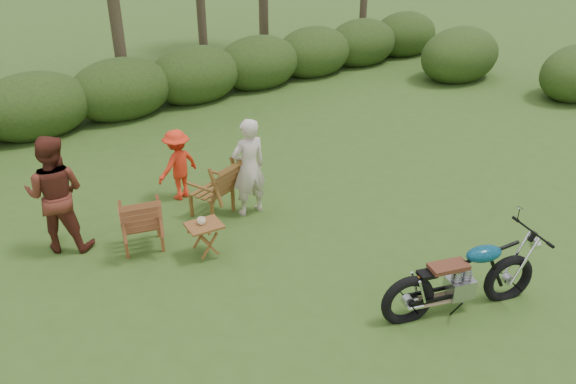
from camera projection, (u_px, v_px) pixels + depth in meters
ground at (405, 299)px, 7.36m from camera, size 80.00×80.00×0.00m
motorcycle at (456, 308)px, 7.20m from camera, size 2.18×1.43×1.17m
lawn_chair_right at (213, 213)px, 9.38m from camera, size 0.85×0.85×0.98m
lawn_chair_left at (144, 247)px, 8.47m from camera, size 0.83×0.83×0.95m
side_table at (205, 240)px, 8.15m from camera, size 0.57×0.50×0.53m
cup at (201, 221)px, 8.01m from camera, size 0.13×0.13×0.10m
adult_a at (250, 212)px, 9.41m from camera, size 0.63×0.43×1.65m
adult_b at (67, 246)px, 8.49m from camera, size 1.10×1.06×1.79m
child at (181, 197)px, 9.89m from camera, size 0.89×0.63×1.25m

